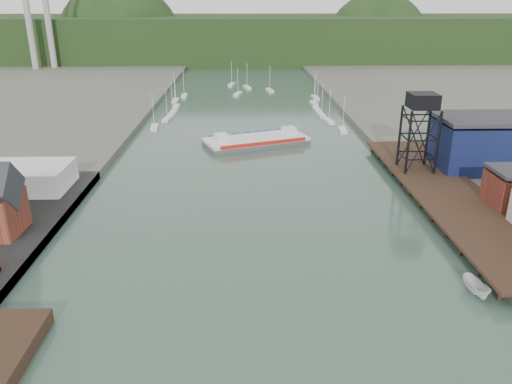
{
  "coord_description": "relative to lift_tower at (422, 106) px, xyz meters",
  "views": [
    {
      "loc": [
        -1.4,
        -41.35,
        35.63
      ],
      "look_at": [
        0.84,
        40.56,
        4.0
      ],
      "focal_mm": 35.0,
      "sensor_mm": 36.0,
      "label": 1
    }
  ],
  "objects": [
    {
      "name": "white_shed",
      "position": [
        -79.0,
        -8.0,
        -11.8
      ],
      "size": [
        18.0,
        12.0,
        4.5
      ],
      "primitive_type": "cube",
      "color": "silver",
      "rests_on": "west_quay"
    },
    {
      "name": "ground",
      "position": [
        -35.0,
        -58.0,
        -15.65
      ],
      "size": [
        600.0,
        600.0,
        0.0
      ],
      "primitive_type": "plane",
      "color": "#294034",
      "rests_on": "ground"
    },
    {
      "name": "marina_sailboats",
      "position": [
        -34.92,
        80.46,
        -15.3
      ],
      "size": [
        57.71,
        92.65,
        0.9
      ],
      "color": "silver",
      "rests_on": "ground"
    },
    {
      "name": "lift_tower",
      "position": [
        0.0,
        0.0,
        0.0
      ],
      "size": [
        6.5,
        6.5,
        16.0
      ],
      "color": "black",
      "rests_on": "east_pier"
    },
    {
      "name": "motorboat",
      "position": [
        -6.53,
        -44.76,
        -14.62
      ],
      "size": [
        2.63,
        5.53,
        2.06
      ],
      "primitive_type": "imported",
      "rotation": [
        0.0,
        0.0,
        0.12
      ],
      "color": "silver",
      "rests_on": "ground"
    },
    {
      "name": "distant_hills",
      "position": [
        -38.98,
        243.35,
        -5.27
      ],
      "size": [
        500.0,
        120.0,
        80.0
      ],
      "color": "black",
      "rests_on": "ground"
    },
    {
      "name": "smokestacks",
      "position": [
        -141.0,
        174.5,
        14.35
      ],
      "size": [
        11.2,
        8.2,
        60.0
      ],
      "color": "#989893",
      "rests_on": "ground"
    },
    {
      "name": "blue_shed",
      "position": [
        15.0,
        2.0,
        -8.59
      ],
      "size": [
        20.5,
        14.5,
        11.3
      ],
      "color": "#0B1033",
      "rests_on": "east_land"
    },
    {
      "name": "chain_ferry",
      "position": [
        -32.89,
        27.69,
        -14.55
      ],
      "size": [
        28.65,
        19.41,
        3.83
      ],
      "rotation": [
        0.0,
        0.0,
        0.36
      ],
      "color": "#4A4A4C",
      "rests_on": "ground"
    },
    {
      "name": "east_pier",
      "position": [
        2.0,
        -13.0,
        -13.75
      ],
      "size": [
        14.0,
        70.0,
        2.45
      ],
      "color": "black",
      "rests_on": "ground"
    }
  ]
}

